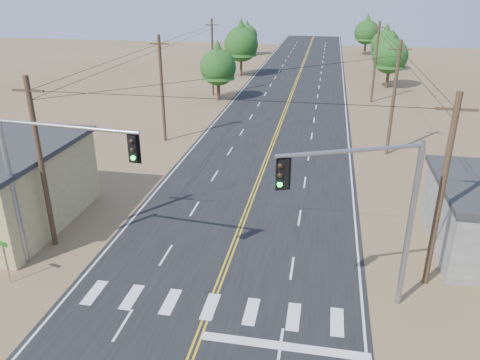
# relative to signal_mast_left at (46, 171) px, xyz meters

# --- Properties ---
(road) EXTENTS (15.00, 200.00, 0.02)m
(road) POSITION_rel_signal_mast_left_xyz_m (8.73, 20.26, -5.72)
(road) COLOR black
(road) RESTS_ON ground
(utility_pole_left_near) EXTENTS (1.80, 0.30, 10.00)m
(utility_pole_left_near) POSITION_rel_signal_mast_left_xyz_m (-1.77, 2.26, -0.61)
(utility_pole_left_near) COLOR #4C3826
(utility_pole_left_near) RESTS_ON ground
(utility_pole_left_mid) EXTENTS (1.80, 0.30, 10.00)m
(utility_pole_left_mid) POSITION_rel_signal_mast_left_xyz_m (-1.77, 22.26, -0.61)
(utility_pole_left_mid) COLOR #4C3826
(utility_pole_left_mid) RESTS_ON ground
(utility_pole_left_far) EXTENTS (1.80, 0.30, 10.00)m
(utility_pole_left_far) POSITION_rel_signal_mast_left_xyz_m (-1.77, 42.26, -0.61)
(utility_pole_left_far) COLOR #4C3826
(utility_pole_left_far) RESTS_ON ground
(utility_pole_right_near) EXTENTS (1.80, 0.30, 10.00)m
(utility_pole_right_near) POSITION_rel_signal_mast_left_xyz_m (19.23, 2.26, -0.61)
(utility_pole_right_near) COLOR #4C3826
(utility_pole_right_near) RESTS_ON ground
(utility_pole_right_mid) EXTENTS (1.80, 0.30, 10.00)m
(utility_pole_right_mid) POSITION_rel_signal_mast_left_xyz_m (19.23, 22.26, -0.61)
(utility_pole_right_mid) COLOR #4C3826
(utility_pole_right_mid) RESTS_ON ground
(utility_pole_right_far) EXTENTS (1.80, 0.30, 10.00)m
(utility_pole_right_far) POSITION_rel_signal_mast_left_xyz_m (19.23, 42.26, -0.61)
(utility_pole_right_far) COLOR #4C3826
(utility_pole_right_far) RESTS_ON ground
(signal_mast_left) EXTENTS (7.75, 1.14, 8.38)m
(signal_mast_left) POSITION_rel_signal_mast_left_xyz_m (0.00, 0.00, 0.00)
(signal_mast_left) COLOR gray
(signal_mast_left) RESTS_ON ground
(signal_mast_right) EXTENTS (6.12, 2.86, 8.33)m
(signal_mast_right) POSITION_rel_signal_mast_left_xyz_m (15.91, -0.49, -0.12)
(signal_mast_right) COLOR gray
(signal_mast_right) RESTS_ON ground
(street_sign) EXTENTS (0.71, 0.22, 2.46)m
(street_sign) POSITION_rel_signal_mast_left_xyz_m (-1.95, -1.74, -4.08)
(street_sign) COLOR gray
(street_sign) RESTS_ON ground
(tree_left_near) EXTENTS (4.64, 4.64, 7.73)m
(tree_left_near) POSITION_rel_signal_mast_left_xyz_m (-0.43, 39.73, -1.00)
(tree_left_near) COLOR #3F2D1E
(tree_left_near) RESTS_ON ground
(tree_left_mid) EXTENTS (5.49, 5.49, 9.14)m
(tree_left_mid) POSITION_rel_signal_mast_left_xyz_m (-0.60, 56.97, -0.13)
(tree_left_mid) COLOR #3F2D1E
(tree_left_mid) RESTS_ON ground
(tree_left_far) EXTENTS (4.31, 4.31, 7.18)m
(tree_left_far) POSITION_rel_signal_mast_left_xyz_m (-3.64, 80.13, -1.34)
(tree_left_far) COLOR #3F2D1E
(tree_left_far) RESTS_ON ground
(tree_right_near) EXTENTS (4.98, 4.98, 8.30)m
(tree_right_near) POSITION_rel_signal_mast_left_xyz_m (22.06, 51.69, -0.65)
(tree_right_near) COLOR #3F2D1E
(tree_right_near) RESTS_ON ground
(tree_right_mid) EXTENTS (4.83, 4.83, 8.05)m
(tree_right_mid) POSITION_rel_signal_mast_left_xyz_m (22.72, 66.09, -0.80)
(tree_right_mid) COLOR #3F2D1E
(tree_right_mid) RESTS_ON ground
(tree_right_far) EXTENTS (5.01, 5.01, 8.34)m
(tree_right_far) POSITION_rel_signal_mast_left_xyz_m (20.77, 85.21, -0.63)
(tree_right_far) COLOR #3F2D1E
(tree_right_far) RESTS_ON ground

